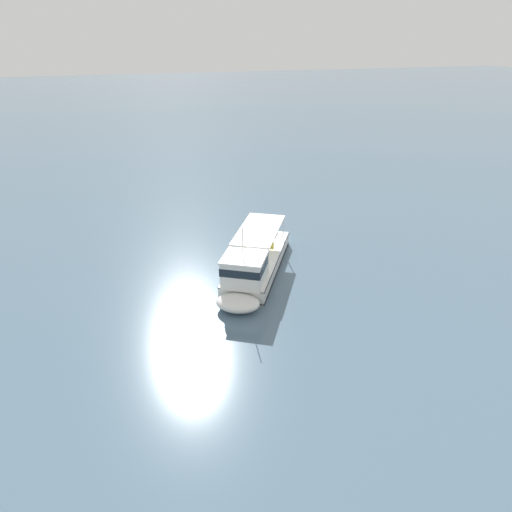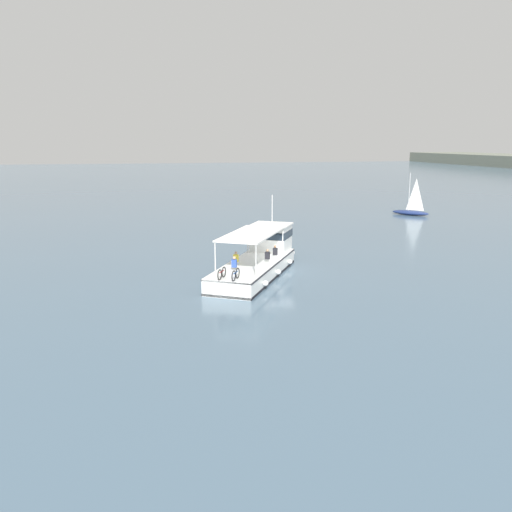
{
  "view_description": "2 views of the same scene",
  "coord_description": "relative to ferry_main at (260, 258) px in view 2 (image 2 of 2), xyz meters",
  "views": [
    {
      "loc": [
        -29.87,
        8.04,
        16.8
      ],
      "look_at": [
        1.23,
        -1.8,
        1.4
      ],
      "focal_mm": 33.37,
      "sensor_mm": 36.0,
      "label": 1
    },
    {
      "loc": [
        36.53,
        -9.52,
        9.3
      ],
      "look_at": [
        1.23,
        -1.8,
        1.4
      ],
      "focal_mm": 36.82,
      "sensor_mm": 36.0,
      "label": 2
    }
  ],
  "objects": [
    {
      "name": "ground_plane",
      "position": [
        -0.35,
        1.29,
        -1.02
      ],
      "size": [
        400.0,
        400.0,
        0.0
      ],
      "primitive_type": "plane",
      "color": "slate"
    },
    {
      "name": "ferry_main",
      "position": [
        0.0,
        0.0,
        0.0
      ],
      "size": [
        12.56,
        9.02,
        5.32
      ],
      "color": "white",
      "rests_on": "ground"
    },
    {
      "name": "sailboat_near_port",
      "position": [
        -25.4,
        25.72,
        -0.47
      ],
      "size": [
        4.53,
        4.22,
        5.4
      ],
      "color": "navy",
      "rests_on": "ground"
    }
  ]
}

